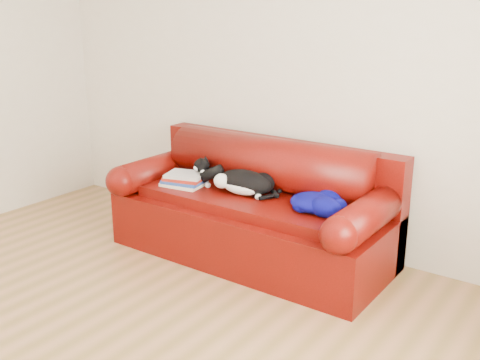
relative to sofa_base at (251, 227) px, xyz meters
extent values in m
plane|color=olive|center=(-0.16, -1.49, -0.24)|extent=(4.50, 4.50, 0.00)
cube|color=beige|center=(-0.16, 0.51, 1.06)|extent=(4.50, 0.02, 2.60)
cube|color=#3C0602|center=(0.00, 0.01, -0.03)|extent=(2.10, 0.90, 0.42)
cube|color=#3C0602|center=(0.00, -0.04, 0.21)|extent=(1.66, 0.62, 0.10)
cylinder|color=black|center=(-0.93, -0.32, -0.21)|extent=(0.06, 0.06, 0.05)
cylinder|color=black|center=(0.93, -0.32, -0.21)|extent=(0.06, 0.06, 0.05)
cylinder|color=black|center=(-0.93, 0.34, -0.21)|extent=(0.06, 0.06, 0.05)
cylinder|color=black|center=(0.93, 0.34, -0.21)|extent=(0.06, 0.06, 0.05)
cube|color=#3C0602|center=(0.00, 0.37, 0.19)|extent=(2.10, 0.18, 0.85)
cylinder|color=#3C0602|center=(0.00, 0.26, 0.44)|extent=(1.70, 0.40, 0.40)
cylinder|color=#3C0602|center=(-0.93, 0.01, 0.30)|extent=(0.24, 0.88, 0.24)
sphere|color=#3C0602|center=(-0.93, -0.43, 0.30)|extent=(0.24, 0.24, 0.24)
cylinder|color=#3C0602|center=(0.93, 0.01, 0.30)|extent=(0.24, 0.88, 0.24)
sphere|color=#3C0602|center=(0.93, -0.43, 0.30)|extent=(0.24, 0.24, 0.24)
cube|color=white|center=(-0.54, -0.13, 0.28)|extent=(0.34, 0.28, 0.02)
cube|color=white|center=(-0.54, -0.13, 0.28)|extent=(0.33, 0.27, 0.02)
cube|color=#204AAE|center=(-0.54, -0.13, 0.30)|extent=(0.34, 0.29, 0.02)
cube|color=white|center=(-0.54, -0.13, 0.30)|extent=(0.33, 0.27, 0.02)
cube|color=#AD2013|center=(-0.54, -0.13, 0.33)|extent=(0.34, 0.29, 0.02)
cube|color=white|center=(-0.54, -0.13, 0.33)|extent=(0.33, 0.28, 0.02)
cube|color=silver|center=(-0.54, -0.13, 0.35)|extent=(0.34, 0.29, 0.02)
cube|color=white|center=(-0.54, -0.13, 0.35)|extent=(0.32, 0.28, 0.02)
ellipsoid|color=black|center=(-0.04, -0.02, 0.35)|extent=(0.49, 0.38, 0.18)
ellipsoid|color=white|center=(-0.04, -0.08, 0.32)|extent=(0.33, 0.24, 0.11)
ellipsoid|color=white|center=(-0.19, -0.11, 0.36)|extent=(0.16, 0.15, 0.11)
ellipsoid|color=black|center=(0.08, 0.03, 0.34)|extent=(0.23, 0.23, 0.15)
ellipsoid|color=black|center=(-0.31, -0.13, 0.41)|extent=(0.16, 0.16, 0.11)
ellipsoid|color=white|center=(-0.33, -0.17, 0.40)|extent=(0.08, 0.07, 0.05)
sphere|color=#BF7272|center=(-0.34, -0.17, 0.40)|extent=(0.02, 0.02, 0.02)
cone|color=black|center=(-0.28, -0.15, 0.46)|extent=(0.06, 0.06, 0.05)
cone|color=black|center=(-0.30, -0.10, 0.46)|extent=(0.06, 0.06, 0.05)
cylinder|color=black|center=(0.18, 0.04, 0.29)|extent=(0.14, 0.13, 0.04)
sphere|color=white|center=(-0.22, -0.15, 0.28)|extent=(0.04, 0.04, 0.04)
sphere|color=white|center=(0.11, -0.08, 0.28)|extent=(0.04, 0.04, 0.04)
ellipsoid|color=#02044B|center=(0.55, -0.03, 0.32)|extent=(0.41, 0.38, 0.12)
ellipsoid|color=#02044B|center=(0.66, -0.10, 0.33)|extent=(0.25, 0.23, 0.13)
ellipsoid|color=#02044B|center=(0.48, 0.05, 0.31)|extent=(0.26, 0.28, 0.09)
ellipsoid|color=#02044B|center=(0.61, 0.07, 0.33)|extent=(0.21, 0.18, 0.13)
ellipsoid|color=#02044B|center=(0.50, -0.11, 0.31)|extent=(0.16, 0.17, 0.09)
ellipsoid|color=silver|center=(0.60, -0.10, 0.34)|extent=(0.17, 0.08, 0.04)
camera|label=1|loc=(2.24, -3.28, 1.59)|focal=42.00mm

